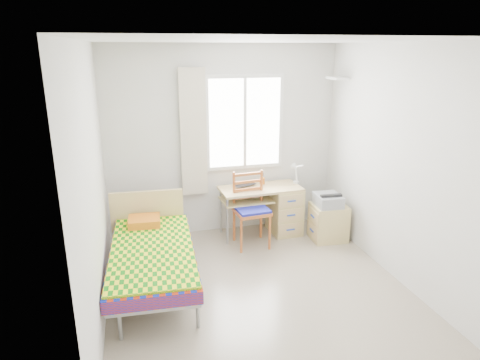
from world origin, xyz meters
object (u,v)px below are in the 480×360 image
Objects in this scene: bed at (152,251)px; printer at (328,200)px; chair at (251,205)px; desk at (280,207)px; cabinet at (328,222)px.

bed is 4.95× the size of printer.
printer is (1.04, -0.14, 0.03)m from chair.
bed is at bearing -154.96° from desk.
desk is 0.58m from chair.
chair reaches higher than printer.
bed is at bearing -163.25° from cabinet.
chair is (1.34, 0.73, 0.15)m from bed.
bed is 2.08m from desk.
printer is at bearing -13.20° from chair.
bed is 3.91× the size of cabinet.
chair is 1.11m from cabinet.
bed reaches higher than desk.
chair is at bearing -156.43° from desk.
printer is at bearing 16.93° from bed.
bed reaches higher than cabinet.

